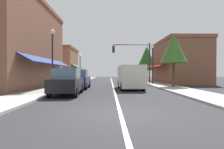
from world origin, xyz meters
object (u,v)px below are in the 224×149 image
at_px(van_in_lane, 130,76).
at_px(parked_car_second_left, 79,79).
at_px(street_lamp_left_near, 52,50).
at_px(tree_right_near, 174,48).
at_px(street_lamp_right_mid, 153,58).
at_px(traffic_signal_mast_arm, 136,56).
at_px(street_lamp_left_far, 80,63).
at_px(parked_car_nearest_left, 67,82).
at_px(tree_right_far, 147,58).

bearing_deg(van_in_lane, parked_car_second_left, 173.14).
distance_m(street_lamp_left_near, tree_right_near, 11.32).
bearing_deg(street_lamp_left_near, street_lamp_right_mid, 40.54).
bearing_deg(tree_right_near, traffic_signal_mast_arm, 115.21).
distance_m(street_lamp_right_mid, tree_right_near, 5.07).
bearing_deg(traffic_signal_mast_arm, street_lamp_left_near, -129.98).
bearing_deg(street_lamp_left_far, parked_car_nearest_left, -84.03).
bearing_deg(tree_right_far, street_lamp_left_near, -120.52).
height_order(van_in_lane, tree_right_near, tree_right_near).
bearing_deg(tree_right_near, tree_right_far, 88.34).
relative_size(street_lamp_left_far, tree_right_near, 0.82).
xyz_separation_m(parked_car_nearest_left, tree_right_near, (9.10, 5.78, 2.97)).
distance_m(parked_car_nearest_left, tree_right_far, 23.57).
xyz_separation_m(van_in_lane, street_lamp_left_far, (-6.53, 12.88, 1.82)).
xyz_separation_m(traffic_signal_mast_arm, tree_right_far, (3.27, 9.55, 0.37)).
height_order(street_lamp_left_far, tree_right_far, tree_right_far).
bearing_deg(street_lamp_left_far, parked_car_second_left, -81.64).
bearing_deg(parked_car_nearest_left, traffic_signal_mast_arm, 60.78).
height_order(parked_car_nearest_left, street_lamp_left_near, street_lamp_left_near).
xyz_separation_m(parked_car_second_left, traffic_signal_mast_arm, (6.27, 6.85, 2.78)).
distance_m(parked_car_nearest_left, street_lamp_left_near, 3.72).
relative_size(parked_car_nearest_left, tree_right_far, 0.67).
relative_size(van_in_lane, street_lamp_left_far, 1.20).
bearing_deg(street_lamp_left_near, tree_right_far, 59.48).
bearing_deg(street_lamp_left_far, street_lamp_right_mid, -33.51).
xyz_separation_m(parked_car_second_left, street_lamp_left_near, (-1.67, -2.62, 2.41)).
bearing_deg(tree_right_far, parked_car_second_left, -120.19).
bearing_deg(street_lamp_left_far, van_in_lane, -63.12).
xyz_separation_m(van_in_lane, street_lamp_left_near, (-6.37, -2.18, 2.14)).
relative_size(parked_car_second_left, tree_right_near, 0.77).
height_order(parked_car_nearest_left, street_lamp_left_far, street_lamp_left_far).
bearing_deg(tree_right_far, tree_right_near, -91.66).
relative_size(parked_car_nearest_left, street_lamp_left_far, 0.95).
relative_size(street_lamp_left_near, street_lamp_left_far, 1.13).
relative_size(parked_car_second_left, traffic_signal_mast_arm, 0.77).
height_order(van_in_lane, tree_right_far, tree_right_far).
bearing_deg(traffic_signal_mast_arm, tree_right_far, 71.09).
bearing_deg(parked_car_second_left, tree_right_far, 59.78).
distance_m(parked_car_second_left, van_in_lane, 4.73).
xyz_separation_m(parked_car_nearest_left, street_lamp_right_mid, (8.20, 10.73, 2.36)).
height_order(parked_car_nearest_left, tree_right_far, tree_right_far).
relative_size(street_lamp_right_mid, tree_right_far, 0.78).
distance_m(parked_car_nearest_left, parked_car_second_left, 4.91).
distance_m(parked_car_second_left, street_lamp_left_far, 12.75).
height_order(parked_car_second_left, traffic_signal_mast_arm, traffic_signal_mast_arm).
distance_m(van_in_lane, street_lamp_right_mid, 7.46).
relative_size(parked_car_nearest_left, van_in_lane, 0.79).
height_order(traffic_signal_mast_arm, street_lamp_left_far, traffic_signal_mast_arm).
distance_m(parked_car_second_left, traffic_signal_mast_arm, 9.70).
bearing_deg(street_lamp_right_mid, traffic_signal_mast_arm, 151.47).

